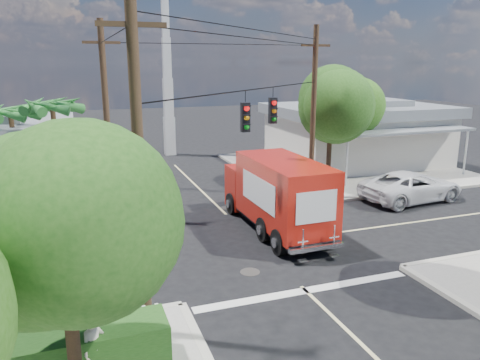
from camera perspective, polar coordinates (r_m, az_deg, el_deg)
name	(u,v)px	position (r m, az deg, el deg)	size (l,w,h in m)	color
ground	(257,244)	(19.21, 2.03, -7.76)	(120.00, 120.00, 0.00)	black
sidewalk_ne	(344,168)	(33.30, 12.58, 1.49)	(14.12, 14.12, 0.14)	gray
road_markings	(271,257)	(17.95, 3.79, -9.38)	(32.00, 32.00, 0.01)	beige
building_ne	(357,132)	(34.67, 14.11, 5.68)	(11.80, 10.20, 4.50)	silver
radio_tower	(168,83)	(37.26, -8.82, 11.63)	(0.80, 0.80, 17.00)	silver
tree_sw_front	(61,217)	(9.44, -20.96, -4.24)	(3.88, 3.78, 6.03)	#422D1C
tree_ne_front	(332,106)	(27.21, 11.12, 8.82)	(4.21, 4.14, 6.66)	#422D1C
tree_ne_back	(349,111)	(30.49, 13.20, 8.16)	(3.77, 3.66, 5.82)	#422D1C
palm_nw_front	(52,108)	(24.15, -21.89, 8.10)	(3.01, 3.08, 5.59)	#422D1C
palm_nw_back	(11,115)	(25.82, -26.18, 7.17)	(3.01, 3.08, 5.19)	#422D1C
utility_poles	(206,126)	(19.00, -4.12, 6.58)	(12.00, 10.68, 9.00)	#473321
picket_fence	(41,341)	(12.77, -23.14, -17.59)	(5.94, 0.06, 1.00)	silver
vending_boxes	(322,179)	(27.05, 10.02, 0.07)	(1.90, 0.50, 1.10)	red
delivery_truck	(277,194)	(20.27, 4.52, -1.68)	(2.53, 7.57, 3.25)	black
parked_car	(412,186)	(26.40, 20.18, -0.72)	(2.62, 5.68, 1.58)	silver
pedestrian	(94,350)	(11.53, -17.34, -19.13)	(0.59, 0.39, 1.63)	beige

